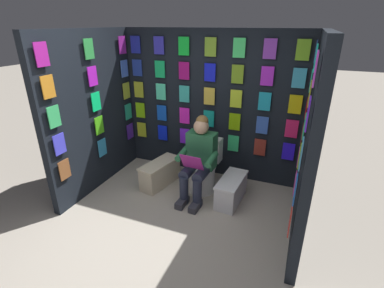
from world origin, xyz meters
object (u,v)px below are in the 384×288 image
object	(u,v)px
toilet	(204,169)
comic_longbox_near	(231,190)
comic_longbox_far	(160,173)
person_reading	(198,158)

from	to	relation	value
toilet	comic_longbox_near	xyz separation A→B (m)	(-0.47, 0.19, -0.14)
comic_longbox_near	comic_longbox_far	distance (m)	1.14
toilet	comic_longbox_near	world-z (taller)	toilet
person_reading	comic_longbox_far	world-z (taller)	person_reading
toilet	person_reading	bearing A→B (deg)	90.35
toilet	person_reading	xyz separation A→B (m)	(0.01, 0.23, 0.27)
comic_longbox_near	comic_longbox_far	xyz separation A→B (m)	(1.14, -0.04, 0.01)
toilet	person_reading	world-z (taller)	person_reading
person_reading	comic_longbox_far	size ratio (longest dim) A/B	1.58
comic_longbox_far	comic_longbox_near	bearing A→B (deg)	-169.55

